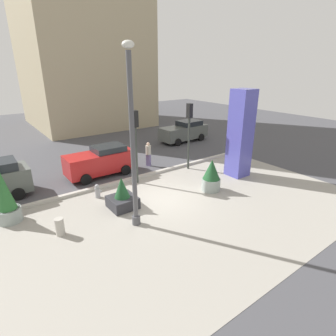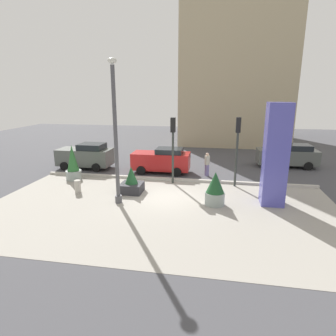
{
  "view_description": "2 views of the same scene",
  "coord_description": "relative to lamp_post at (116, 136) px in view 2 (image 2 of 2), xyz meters",
  "views": [
    {
      "loc": [
        -7.29,
        -10.41,
        6.47
      ],
      "look_at": [
        -0.01,
        -0.46,
        1.83
      ],
      "focal_mm": 29.24,
      "sensor_mm": 36.0,
      "label": 1
    },
    {
      "loc": [
        2.76,
        -14.97,
        5.71
      ],
      "look_at": [
        0.12,
        -0.0,
        1.69
      ],
      "focal_mm": 30.71,
      "sensor_mm": 36.0,
      "label": 2
    }
  ],
  "objects": [
    {
      "name": "plaza_pavement",
      "position": [
        2.33,
        -0.7,
        -3.56
      ],
      "size": [
        18.0,
        10.0,
        0.02
      ],
      "primitive_type": "cube",
      "color": "#9E998E",
      "rests_on": "ground_plane"
    },
    {
      "name": "traffic_light_corner",
      "position": [
        6.23,
        3.92,
        -0.66
      ],
      "size": [
        0.28,
        0.42,
        4.28
      ],
      "color": "#333833",
      "rests_on": "ground_plane"
    },
    {
      "name": "potted_plant_curbside",
      "position": [
        5.04,
        0.58,
        -2.71
      ],
      "size": [
        1.02,
        1.02,
        1.78
      ],
      "color": "gray",
      "rests_on": "ground_plane"
    },
    {
      "name": "fire_hydrant",
      "position": [
        -0.33,
        3.4,
        -3.19
      ],
      "size": [
        0.36,
        0.26,
        0.75
      ],
      "color": "#99999E",
      "rests_on": "ground_plane"
    },
    {
      "name": "curb_strip",
      "position": [
        2.33,
        4.42,
        -3.48
      ],
      "size": [
        18.0,
        0.24,
        0.16
      ],
      "primitive_type": "cube",
      "color": "#B7B2A8",
      "rests_on": "ground_plane"
    },
    {
      "name": "traffic_light_far_side",
      "position": [
        2.31,
        3.87,
        -0.71
      ],
      "size": [
        0.28,
        0.42,
        4.21
      ],
      "color": "#333833",
      "rests_on": "ground_plane"
    },
    {
      "name": "potted_plant_by_pillar",
      "position": [
        -4.38,
        3.48,
        -2.54
      ],
      "size": [
        1.02,
        1.02,
        2.36
      ],
      "color": "gray",
      "rests_on": "ground_plane"
    },
    {
      "name": "lamp_post",
      "position": [
        0.0,
        0.0,
        0.0
      ],
      "size": [
        0.44,
        0.44,
        7.29
      ],
      "color": "#4C4C51",
      "rests_on": "ground_plane"
    },
    {
      "name": "pedestrian_crossing",
      "position": [
        4.4,
        5.94,
        -2.64
      ],
      "size": [
        0.49,
        0.49,
        1.65
      ],
      "color": "slate",
      "rests_on": "ground_plane"
    },
    {
      "name": "potted_plant_near_left",
      "position": [
        0.22,
        1.67,
        -2.98
      ],
      "size": [
        1.26,
        1.26,
        1.57
      ],
      "color": "#2D2D33",
      "rests_on": "ground_plane"
    },
    {
      "name": "car_intersection",
      "position": [
        -4.89,
        6.47,
        -2.59
      ],
      "size": [
        4.1,
        2.03,
        1.94
      ],
      "color": "#565B56",
      "rests_on": "ground_plane"
    },
    {
      "name": "concrete_bollard",
      "position": [
        -2.89,
        1.11,
        -3.18
      ],
      "size": [
        0.36,
        0.36,
        0.75
      ],
      "primitive_type": "cylinder",
      "color": "#B2ADA3",
      "rests_on": "ground_plane"
    },
    {
      "name": "ground_plane",
      "position": [
        2.33,
        5.3,
        -3.56
      ],
      "size": [
        60.0,
        60.0,
        0.0
      ],
      "primitive_type": "plane",
      "color": "#47474C"
    },
    {
      "name": "car_far_lane",
      "position": [
        10.54,
        9.59,
        -2.65
      ],
      "size": [
        4.55,
        2.09,
        1.8
      ],
      "color": "#565B56",
      "rests_on": "ground_plane"
    },
    {
      "name": "car_curb_west",
      "position": [
        1.12,
        6.25,
        -2.63
      ],
      "size": [
        4.15,
        1.93,
        1.82
      ],
      "color": "red",
      "rests_on": "ground_plane"
    },
    {
      "name": "art_pillar_blue",
      "position": [
        7.98,
        1.25,
        -0.94
      ],
      "size": [
        1.14,
        1.14,
        5.24
      ],
      "primitive_type": "cube",
      "color": "#4C4CAD",
      "rests_on": "ground_plane"
    }
  ]
}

